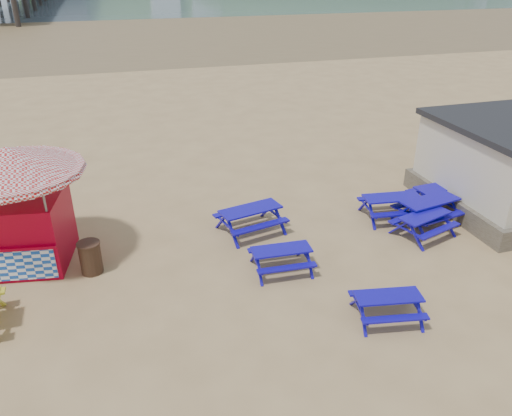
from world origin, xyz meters
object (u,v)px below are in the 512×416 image
object	(u,v)px
picnic_table_blue_b	(391,207)
ice_cream_kiosk	(16,192)
picnic_table_blue_a	(251,220)
litter_bin	(90,257)

from	to	relation	value
picnic_table_blue_b	ice_cream_kiosk	size ratio (longest dim) A/B	0.46
picnic_table_blue_a	litter_bin	size ratio (longest dim) A/B	2.41
picnic_table_blue_a	ice_cream_kiosk	world-z (taller)	ice_cream_kiosk
ice_cream_kiosk	litter_bin	distance (m)	2.74
picnic_table_blue_a	litter_bin	bearing A→B (deg)	178.65
litter_bin	picnic_table_blue_b	bearing A→B (deg)	3.02
ice_cream_kiosk	litter_bin	world-z (taller)	ice_cream_kiosk
picnic_table_blue_b	litter_bin	distance (m)	9.95
picnic_table_blue_b	picnic_table_blue_a	bearing A→B (deg)	-178.15
picnic_table_blue_b	litter_bin	world-z (taller)	litter_bin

